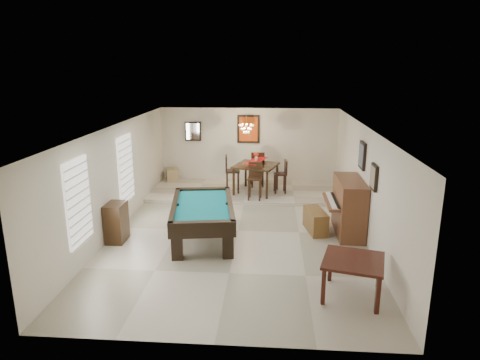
# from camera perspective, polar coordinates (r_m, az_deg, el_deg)

# --- Properties ---
(ground_plane) EXTENTS (6.00, 9.00, 0.02)m
(ground_plane) POSITION_cam_1_polar(r_m,az_deg,el_deg) (10.71, -0.24, -6.84)
(ground_plane) COLOR beige
(wall_back) EXTENTS (6.00, 0.04, 2.60)m
(wall_back) POSITION_cam_1_polar(r_m,az_deg,el_deg) (14.68, 1.13, 4.52)
(wall_back) COLOR silver
(wall_back) RESTS_ON ground_plane
(wall_front) EXTENTS (6.00, 0.04, 2.60)m
(wall_front) POSITION_cam_1_polar(r_m,az_deg,el_deg) (6.09, -3.64, -11.14)
(wall_front) COLOR silver
(wall_front) RESTS_ON ground_plane
(wall_left) EXTENTS (0.04, 9.00, 2.60)m
(wall_left) POSITION_cam_1_polar(r_m,az_deg,el_deg) (10.94, -16.11, 0.25)
(wall_left) COLOR silver
(wall_left) RESTS_ON ground_plane
(wall_right) EXTENTS (0.04, 9.00, 2.60)m
(wall_right) POSITION_cam_1_polar(r_m,az_deg,el_deg) (10.50, 16.30, -0.37)
(wall_right) COLOR silver
(wall_right) RESTS_ON ground_plane
(ceiling) EXTENTS (6.00, 9.00, 0.04)m
(ceiling) POSITION_cam_1_polar(r_m,az_deg,el_deg) (10.04, -0.26, 7.12)
(ceiling) COLOR white
(ceiling) RESTS_ON wall_back
(dining_step) EXTENTS (6.00, 2.50, 0.12)m
(dining_step) POSITION_cam_1_polar(r_m,az_deg,el_deg) (13.75, 0.82, -1.52)
(dining_step) COLOR beige
(dining_step) RESTS_ON ground_plane
(window_left_front) EXTENTS (0.06, 1.00, 1.70)m
(window_left_front) POSITION_cam_1_polar(r_m,az_deg,el_deg) (8.95, -20.76, -2.73)
(window_left_front) COLOR white
(window_left_front) RESTS_ON wall_left
(window_left_rear) EXTENTS (0.06, 1.00, 1.70)m
(window_left_rear) POSITION_cam_1_polar(r_m,az_deg,el_deg) (11.45, -14.99, 1.49)
(window_left_rear) COLOR white
(window_left_rear) RESTS_ON wall_left
(pool_table) EXTENTS (1.77, 2.76, 0.86)m
(pool_table) POSITION_cam_1_polar(r_m,az_deg,el_deg) (10.10, -4.98, -5.62)
(pool_table) COLOR black
(pool_table) RESTS_ON ground_plane
(square_table) EXTENTS (1.25, 1.25, 0.71)m
(square_table) POSITION_cam_1_polar(r_m,az_deg,el_deg) (8.00, 14.75, -12.49)
(square_table) COLOR #34140D
(square_table) RESTS_ON ground_plane
(upright_piano) EXTENTS (0.90, 1.61, 1.35)m
(upright_piano) POSITION_cam_1_polar(r_m,az_deg,el_deg) (10.67, 13.48, -3.46)
(upright_piano) COLOR brown
(upright_piano) RESTS_ON ground_plane
(piano_bench) EXTENTS (0.56, 1.03, 0.54)m
(piano_bench) POSITION_cam_1_polar(r_m,az_deg,el_deg) (10.76, 10.02, -5.37)
(piano_bench) COLOR brown
(piano_bench) RESTS_ON ground_plane
(apothecary_chest) EXTENTS (0.41, 0.61, 0.92)m
(apothecary_chest) POSITION_cam_1_polar(r_m,az_deg,el_deg) (10.37, -16.16, -5.44)
(apothecary_chest) COLOR black
(apothecary_chest) RESTS_ON ground_plane
(dining_table) EXTENTS (1.52, 1.52, 1.01)m
(dining_table) POSITION_cam_1_polar(r_m,az_deg,el_deg) (13.33, 2.13, 0.46)
(dining_table) COLOR black
(dining_table) RESTS_ON dining_step
(flower_vase) EXTENTS (0.16, 0.16, 0.26)m
(flower_vase) POSITION_cam_1_polar(r_m,az_deg,el_deg) (13.19, 2.15, 3.13)
(flower_vase) COLOR red
(flower_vase) RESTS_ON dining_table
(dining_chair_south) EXTENTS (0.43, 0.43, 1.10)m
(dining_chair_south) POSITION_cam_1_polar(r_m,az_deg,el_deg) (12.61, 1.97, -0.19)
(dining_chair_south) COLOR black
(dining_chair_south) RESTS_ON dining_step
(dining_chair_north) EXTENTS (0.48, 0.48, 1.16)m
(dining_chair_north) POSITION_cam_1_polar(r_m,az_deg,el_deg) (14.02, 2.30, 1.50)
(dining_chair_north) COLOR black
(dining_chair_north) RESTS_ON dining_step
(dining_chair_west) EXTENTS (0.48, 0.48, 1.18)m
(dining_chair_west) POSITION_cam_1_polar(r_m,az_deg,el_deg) (13.32, -0.98, 0.82)
(dining_chair_west) COLOR black
(dining_chair_west) RESTS_ON dining_step
(dining_chair_east) EXTENTS (0.42, 0.42, 1.03)m
(dining_chair_east) POSITION_cam_1_polar(r_m,az_deg,el_deg) (13.37, 5.36, 0.48)
(dining_chair_east) COLOR black
(dining_chair_east) RESTS_ON dining_step
(corner_bench) EXTENTS (0.49, 0.55, 0.42)m
(corner_bench) POSITION_cam_1_polar(r_m,az_deg,el_deg) (14.95, -9.04, 0.72)
(corner_bench) COLOR tan
(corner_bench) RESTS_ON dining_step
(chandelier) EXTENTS (0.44, 0.44, 0.60)m
(chandelier) POSITION_cam_1_polar(r_m,az_deg,el_deg) (13.25, 0.84, 7.32)
(chandelier) COLOR #FFE5B2
(chandelier) RESTS_ON ceiling
(back_painting) EXTENTS (0.75, 0.06, 0.95)m
(back_painting) POSITION_cam_1_polar(r_m,az_deg,el_deg) (14.54, 1.14, 6.81)
(back_painting) COLOR #D84C14
(back_painting) RESTS_ON wall_back
(back_mirror) EXTENTS (0.55, 0.06, 0.65)m
(back_mirror) POSITION_cam_1_polar(r_m,az_deg,el_deg) (14.78, -6.29, 6.47)
(back_mirror) COLOR white
(back_mirror) RESTS_ON wall_back
(right_picture_upper) EXTENTS (0.06, 0.55, 0.65)m
(right_picture_upper) POSITION_cam_1_polar(r_m,az_deg,el_deg) (10.64, 16.00, 3.17)
(right_picture_upper) COLOR slate
(right_picture_upper) RESTS_ON wall_right
(right_picture_lower) EXTENTS (0.06, 0.45, 0.55)m
(right_picture_lower) POSITION_cam_1_polar(r_m,az_deg,el_deg) (9.45, 17.44, 0.36)
(right_picture_lower) COLOR gray
(right_picture_lower) RESTS_ON wall_right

